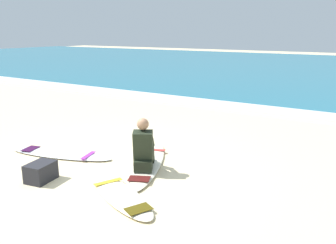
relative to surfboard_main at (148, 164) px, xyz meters
The scene contains 8 objects.
ground_plane 0.87m from the surfboard_main, 131.59° to the right, with size 80.00×80.00×0.00m, color beige.
sea 19.42m from the surfboard_main, 91.70° to the left, with size 80.00×28.00×0.10m, color teal.
breaking_foam 5.74m from the surfboard_main, 95.76° to the left, with size 80.00×0.90×0.11m, color white.
surfboard_main is the anchor object (origin of this frame).
surfer_seated 0.51m from the surfboard_main, 68.07° to the right, with size 0.64×0.77×0.95m.
surfboard_spare_near 1.92m from the surfboard_main, 165.14° to the right, with size 2.35×1.08×0.08m.
surfboard_spare_far 1.38m from the surfboard_main, 72.45° to the right, with size 1.85×1.25×0.08m.
beach_bag 1.93m from the surfboard_main, 126.87° to the right, with size 0.36×0.48×0.32m, color #232328.
Camera 1 is at (4.20, -4.50, 2.51)m, focal length 37.50 mm.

